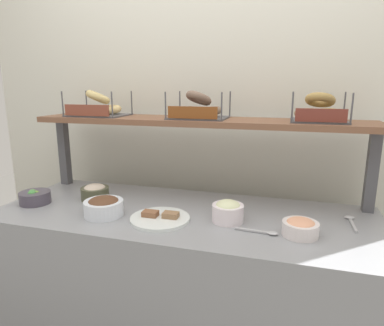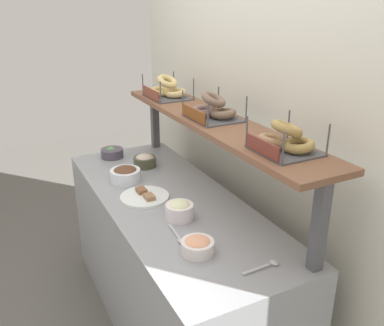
{
  "view_description": "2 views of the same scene",
  "coord_description": "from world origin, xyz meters",
  "px_view_note": "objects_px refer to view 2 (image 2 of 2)",
  "views": [
    {
      "loc": [
        0.47,
        -1.46,
        1.45
      ],
      "look_at": [
        0.04,
        0.0,
        1.1
      ],
      "focal_mm": 31.43,
      "sensor_mm": 36.0,
      "label": 1
    },
    {
      "loc": [
        1.91,
        -0.83,
        1.89
      ],
      "look_at": [
        0.09,
        0.1,
        1.08
      ],
      "focal_mm": 38.82,
      "sensor_mm": 36.0,
      "label": 2
    }
  ],
  "objects_px": {
    "serving_spoon_by_edge": "(266,265)",
    "bagel_basket_everything": "(285,141)",
    "bowl_veggie_mix": "(112,153)",
    "serving_spoon_near_plate": "(178,237)",
    "bagel_basket_poppy": "(213,110)",
    "bowl_scallion_spread": "(179,210)",
    "bagel_basket_plain": "(167,90)",
    "serving_plate_white": "(145,196)",
    "bowl_tuna_salad": "(145,161)",
    "bowl_lox_spread": "(198,246)",
    "bowl_chocolate_spread": "(125,174)"
  },
  "relations": [
    {
      "from": "serving_spoon_by_edge",
      "to": "bagel_basket_everything",
      "type": "relative_size",
      "value": 0.67
    },
    {
      "from": "bowl_veggie_mix",
      "to": "serving_spoon_near_plate",
      "type": "height_order",
      "value": "bowl_veggie_mix"
    },
    {
      "from": "bagel_basket_poppy",
      "to": "serving_spoon_near_plate",
      "type": "bearing_deg",
      "value": -45.66
    },
    {
      "from": "bowl_scallion_spread",
      "to": "bagel_basket_plain",
      "type": "bearing_deg",
      "value": 159.69
    },
    {
      "from": "bowl_veggie_mix",
      "to": "serving_spoon_near_plate",
      "type": "xyz_separation_m",
      "value": [
        1.17,
        -0.04,
        -0.03
      ]
    },
    {
      "from": "serving_plate_white",
      "to": "bowl_scallion_spread",
      "type": "bearing_deg",
      "value": 13.96
    },
    {
      "from": "bowl_tuna_salad",
      "to": "bagel_basket_everything",
      "type": "bearing_deg",
      "value": 11.46
    },
    {
      "from": "bowl_lox_spread",
      "to": "bagel_basket_poppy",
      "type": "relative_size",
      "value": 0.49
    },
    {
      "from": "bagel_basket_plain",
      "to": "bagel_basket_poppy",
      "type": "relative_size",
      "value": 1.06
    },
    {
      "from": "bowl_lox_spread",
      "to": "serving_spoon_near_plate",
      "type": "xyz_separation_m",
      "value": [
        -0.15,
        -0.03,
        -0.03
      ]
    },
    {
      "from": "bowl_lox_spread",
      "to": "bagel_basket_poppy",
      "type": "distance_m",
      "value": 0.79
    },
    {
      "from": "bowl_lox_spread",
      "to": "bowl_veggie_mix",
      "type": "xyz_separation_m",
      "value": [
        -1.32,
        0.02,
        -0.0
      ]
    },
    {
      "from": "bowl_lox_spread",
      "to": "bowl_scallion_spread",
      "type": "xyz_separation_m",
      "value": [
        -0.31,
        0.06,
        0.01
      ]
    },
    {
      "from": "bowl_veggie_mix",
      "to": "serving_spoon_by_edge",
      "type": "height_order",
      "value": "bowl_veggie_mix"
    },
    {
      "from": "bowl_scallion_spread",
      "to": "bowl_veggie_mix",
      "type": "bearing_deg",
      "value": -177.42
    },
    {
      "from": "bowl_chocolate_spread",
      "to": "bagel_basket_poppy",
      "type": "relative_size",
      "value": 0.62
    },
    {
      "from": "bowl_chocolate_spread",
      "to": "bagel_basket_plain",
      "type": "distance_m",
      "value": 0.64
    },
    {
      "from": "bagel_basket_poppy",
      "to": "bagel_basket_plain",
      "type": "bearing_deg",
      "value": -179.15
    },
    {
      "from": "serving_spoon_near_plate",
      "to": "bagel_basket_everything",
      "type": "relative_size",
      "value": 0.69
    },
    {
      "from": "serving_spoon_by_edge",
      "to": "serving_plate_white",
      "type": "bearing_deg",
      "value": -165.2
    },
    {
      "from": "bowl_chocolate_spread",
      "to": "bagel_basket_everything",
      "type": "distance_m",
      "value": 1.12
    },
    {
      "from": "bowl_chocolate_spread",
      "to": "bowl_lox_spread",
      "type": "xyz_separation_m",
      "value": [
        0.89,
        0.03,
        -0.01
      ]
    },
    {
      "from": "serving_plate_white",
      "to": "bagel_basket_poppy",
      "type": "xyz_separation_m",
      "value": [
        0.07,
        0.39,
        0.47
      ]
    },
    {
      "from": "bowl_chocolate_spread",
      "to": "bowl_veggie_mix",
      "type": "bearing_deg",
      "value": 173.82
    },
    {
      "from": "bowl_lox_spread",
      "to": "bagel_basket_plain",
      "type": "distance_m",
      "value": 1.27
    },
    {
      "from": "serving_spoon_near_plate",
      "to": "bagel_basket_everything",
      "type": "distance_m",
      "value": 0.66
    },
    {
      "from": "bowl_veggie_mix",
      "to": "serving_spoon_near_plate",
      "type": "distance_m",
      "value": 1.18
    },
    {
      "from": "bowl_tuna_salad",
      "to": "serving_spoon_by_edge",
      "type": "height_order",
      "value": "bowl_tuna_salad"
    },
    {
      "from": "bagel_basket_plain",
      "to": "serving_spoon_near_plate",
      "type": "bearing_deg",
      "value": -21.58
    },
    {
      "from": "serving_spoon_by_edge",
      "to": "bagel_basket_everything",
      "type": "xyz_separation_m",
      "value": [
        -0.16,
        0.18,
        0.47
      ]
    },
    {
      "from": "bowl_lox_spread",
      "to": "bagel_basket_everything",
      "type": "distance_m",
      "value": 0.59
    },
    {
      "from": "serving_plate_white",
      "to": "serving_spoon_near_plate",
      "type": "height_order",
      "value": "serving_plate_white"
    },
    {
      "from": "bowl_tuna_salad",
      "to": "bagel_basket_everything",
      "type": "relative_size",
      "value": 0.56
    },
    {
      "from": "bagel_basket_everything",
      "to": "bagel_basket_plain",
      "type": "bearing_deg",
      "value": -179.03
    },
    {
      "from": "serving_spoon_near_plate",
      "to": "bagel_basket_plain",
      "type": "xyz_separation_m",
      "value": [
        -0.99,
        0.39,
        0.47
      ]
    },
    {
      "from": "bowl_lox_spread",
      "to": "bagel_basket_everything",
      "type": "height_order",
      "value": "bagel_basket_everything"
    },
    {
      "from": "bagel_basket_everything",
      "to": "bowl_scallion_spread",
      "type": "bearing_deg",
      "value": -139.05
    },
    {
      "from": "bagel_basket_poppy",
      "to": "serving_spoon_by_edge",
      "type": "bearing_deg",
      "value": -12.35
    },
    {
      "from": "bowl_scallion_spread",
      "to": "serving_spoon_near_plate",
      "type": "height_order",
      "value": "bowl_scallion_spread"
    },
    {
      "from": "serving_spoon_near_plate",
      "to": "bowl_veggie_mix",
      "type": "bearing_deg",
      "value": 178.02
    },
    {
      "from": "bowl_lox_spread",
      "to": "bowl_veggie_mix",
      "type": "bearing_deg",
      "value": 179.33
    },
    {
      "from": "bowl_lox_spread",
      "to": "serving_spoon_near_plate",
      "type": "height_order",
      "value": "bowl_lox_spread"
    },
    {
      "from": "bowl_scallion_spread",
      "to": "bagel_basket_everything",
      "type": "height_order",
      "value": "bagel_basket_everything"
    },
    {
      "from": "bowl_scallion_spread",
      "to": "bagel_basket_poppy",
      "type": "distance_m",
      "value": 0.58
    },
    {
      "from": "bowl_scallion_spread",
      "to": "serving_plate_white",
      "type": "relative_size",
      "value": 0.52
    },
    {
      "from": "serving_plate_white",
      "to": "serving_spoon_by_edge",
      "type": "xyz_separation_m",
      "value": [
        0.83,
        0.22,
        -0.0
      ]
    },
    {
      "from": "serving_spoon_by_edge",
      "to": "bowl_veggie_mix",
      "type": "bearing_deg",
      "value": -172.93
    },
    {
      "from": "bowl_veggie_mix",
      "to": "serving_spoon_by_edge",
      "type": "distance_m",
      "value": 1.56
    },
    {
      "from": "serving_spoon_by_edge",
      "to": "bagel_basket_everything",
      "type": "distance_m",
      "value": 0.53
    },
    {
      "from": "serving_plate_white",
      "to": "serving_spoon_near_plate",
      "type": "bearing_deg",
      "value": -1.46
    }
  ]
}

